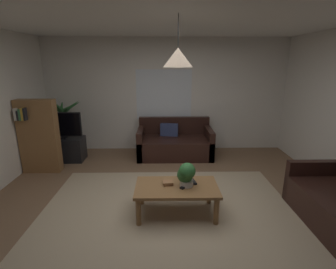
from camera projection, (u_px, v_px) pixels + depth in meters
The scene contains 17 objects.
floor at pixel (168, 211), 3.70m from camera, with size 5.56×5.51×0.02m, color brown.
rug at pixel (169, 218), 3.50m from camera, with size 3.61×3.03×0.01m, color tan.
wall_back at pixel (166, 95), 6.02m from camera, with size 5.68×0.06×2.59m, color silver.
ceiling at pixel (168, 13), 2.98m from camera, with size 5.56×5.51×0.02m, color white.
window_pane at pixel (164, 95), 5.98m from camera, with size 1.28×0.01×1.15m, color white.
couch_under_window at pixel (175, 144), 5.79m from camera, with size 1.63×0.89×0.82m.
coffee_table at pixel (177, 190), 3.53m from camera, with size 1.13×0.64×0.42m.
book_on_table_0 at pixel (168, 184), 3.55m from camera, with size 0.12×0.09×0.03m, color #99663F.
book_on_table_1 at pixel (168, 182), 3.54m from camera, with size 0.14×0.11×0.02m, color #99663F.
remote_on_table_0 at pixel (185, 187), 3.48m from camera, with size 0.05×0.16×0.02m, color black.
remote_on_table_1 at pixel (194, 182), 3.62m from camera, with size 0.05×0.16×0.02m, color black.
potted_plant_on_table at pixel (186, 174), 3.47m from camera, with size 0.25×0.26×0.34m.
tv_stand at pixel (63, 149), 5.51m from camera, with size 0.90×0.44×0.50m, color black.
tv at pixel (60, 125), 5.35m from camera, with size 0.90×0.16×0.56m.
potted_palm_corner at pixel (65, 127), 5.81m from camera, with size 0.81×0.89×1.35m.
bookshelf_corner at pixel (39, 136), 4.83m from camera, with size 0.70×0.31×1.40m.
pendant_lamp at pixel (178, 57), 3.05m from camera, with size 0.36×0.36×0.60m.
Camera 1 is at (-0.07, -3.25, 2.06)m, focal length 27.49 mm.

